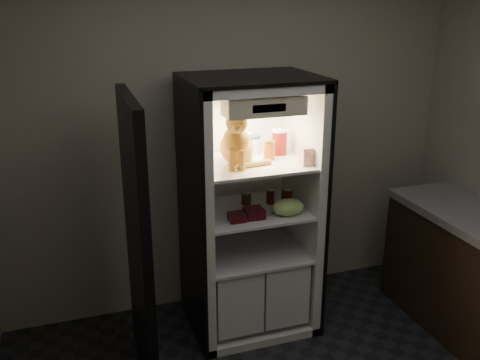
% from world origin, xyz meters
% --- Properties ---
extents(room_shell, '(3.60, 3.60, 3.60)m').
position_xyz_m(room_shell, '(0.00, 0.00, 1.62)').
color(room_shell, white).
rests_on(room_shell, floor).
extents(refrigerator, '(0.90, 0.72, 1.88)m').
position_xyz_m(refrigerator, '(0.00, 1.38, 0.79)').
color(refrigerator, white).
rests_on(refrigerator, floor).
extents(fridge_door, '(0.08, 0.87, 1.85)m').
position_xyz_m(fridge_door, '(-0.85, 1.02, 0.91)').
color(fridge_door, black).
rests_on(fridge_door, floor).
extents(tabby_cat, '(0.36, 0.42, 0.43)m').
position_xyz_m(tabby_cat, '(-0.13, 1.28, 1.45)').
color(tabby_cat, orange).
rests_on(tabby_cat, refrigerator).
extents(parmesan_shaker, '(0.08, 0.08, 0.20)m').
position_xyz_m(parmesan_shaker, '(-0.04, 1.32, 1.39)').
color(parmesan_shaker, green).
rests_on(parmesan_shaker, refrigerator).
extents(mayo_tub, '(0.10, 0.10, 0.14)m').
position_xyz_m(mayo_tub, '(0.07, 1.50, 1.36)').
color(mayo_tub, white).
rests_on(mayo_tub, refrigerator).
extents(salsa_jar, '(0.08, 0.08, 0.14)m').
position_xyz_m(salsa_jar, '(0.13, 1.34, 1.36)').
color(salsa_jar, maroon).
rests_on(salsa_jar, refrigerator).
extents(pepper_jar, '(0.11, 0.11, 0.18)m').
position_xyz_m(pepper_jar, '(0.25, 1.43, 1.38)').
color(pepper_jar, maroon).
rests_on(pepper_jar, refrigerator).
extents(cream_carton, '(0.07, 0.07, 0.12)m').
position_xyz_m(cream_carton, '(0.32, 1.13, 1.35)').
color(cream_carton, white).
rests_on(cream_carton, refrigerator).
extents(soda_can_a, '(0.06, 0.06, 0.11)m').
position_xyz_m(soda_can_a, '(0.16, 1.37, 0.99)').
color(soda_can_a, black).
rests_on(soda_can_a, refrigerator).
extents(soda_can_b, '(0.06, 0.06, 0.12)m').
position_xyz_m(soda_can_b, '(0.26, 1.33, 1.00)').
color(soda_can_b, black).
rests_on(soda_can_b, refrigerator).
extents(soda_can_c, '(0.07, 0.07, 0.13)m').
position_xyz_m(soda_can_c, '(0.27, 1.30, 1.00)').
color(soda_can_c, black).
rests_on(soda_can_c, refrigerator).
extents(condiment_jar, '(0.07, 0.07, 0.10)m').
position_xyz_m(condiment_jar, '(-0.01, 1.42, 0.99)').
color(condiment_jar, '#542C18').
rests_on(condiment_jar, refrigerator).
extents(grape_bag, '(0.23, 0.17, 0.11)m').
position_xyz_m(grape_bag, '(0.20, 1.14, 1.00)').
color(grape_bag, '#A0D463').
rests_on(grape_bag, refrigerator).
extents(berry_box_left, '(0.11, 0.11, 0.05)m').
position_xyz_m(berry_box_left, '(-0.17, 1.15, 0.97)').
color(berry_box_left, '#4B0C11').
rests_on(berry_box_left, refrigerator).
extents(berry_box_right, '(0.13, 0.13, 0.06)m').
position_xyz_m(berry_box_right, '(-0.04, 1.17, 0.97)').
color(berry_box_right, '#4B0C11').
rests_on(berry_box_right, refrigerator).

